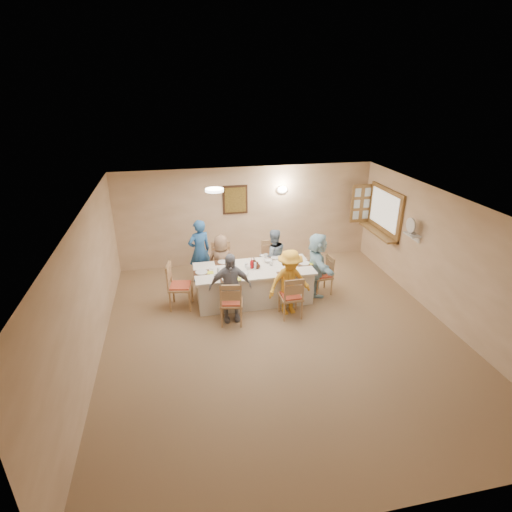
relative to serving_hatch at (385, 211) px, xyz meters
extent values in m
plane|color=#9F7858|center=(-3.21, -2.40, -1.50)|extent=(7.00, 7.00, 0.00)
plane|color=tan|center=(-3.21, 1.10, -0.25)|extent=(6.50, 0.00, 6.50)
plane|color=tan|center=(-3.21, -5.90, -0.25)|extent=(6.50, 0.00, 6.50)
plane|color=tan|center=(-6.46, -2.40, -0.25)|extent=(0.00, 7.00, 7.00)
plane|color=tan|center=(0.04, -2.40, -0.25)|extent=(0.00, 7.00, 7.00)
plane|color=white|center=(-3.21, -2.40, 1.00)|extent=(7.00, 7.00, 0.00)
cube|color=#311C11|center=(-3.51, 1.07, 0.20)|extent=(0.62, 0.04, 0.72)
cube|color=black|center=(-3.51, 1.05, 0.20)|extent=(0.52, 0.02, 0.62)
ellipsoid|color=white|center=(-2.31, 1.04, 0.40)|extent=(0.26, 0.09, 0.18)
cylinder|color=white|center=(-4.21, -0.90, 0.97)|extent=(0.36, 0.36, 0.05)
cube|color=olive|center=(0.00, 0.00, 0.00)|extent=(0.06, 1.50, 1.15)
cube|color=olive|center=(-0.12, 0.00, -0.53)|extent=(0.30, 1.50, 0.05)
cube|color=olive|center=(-0.26, 0.76, 0.00)|extent=(0.55, 0.04, 1.00)
cube|color=white|center=(-0.08, -1.35, -0.10)|extent=(0.22, 0.36, 0.03)
cube|color=silver|center=(-3.46, -0.96, -1.12)|extent=(2.51, 1.06, 0.76)
imported|color=#7E5F46|center=(-4.06, -0.28, -0.86)|extent=(0.79, 0.66, 1.29)
imported|color=#7589A0|center=(-2.86, -0.28, -0.83)|extent=(0.73, 0.61, 1.34)
imported|color=gray|center=(-4.06, -1.64, -0.79)|extent=(0.86, 0.40, 1.43)
imported|color=yellow|center=(-2.86, -1.64, -0.80)|extent=(1.06, 0.80, 1.39)
imported|color=#BBEAF9|center=(-2.04, -0.96, -0.78)|extent=(1.41, 0.66, 1.43)
imported|color=#2B61A5|center=(-4.51, 0.19, -0.74)|extent=(0.80, 0.74, 1.53)
cube|color=#472B19|center=(-4.06, -1.38, -0.74)|extent=(0.34, 0.25, 0.01)
cylinder|color=white|center=(-4.06, -1.38, -0.73)|extent=(0.25, 0.25, 0.02)
cube|color=yellow|center=(-3.88, -1.43, -0.73)|extent=(0.14, 0.14, 0.01)
cube|color=#472B19|center=(-2.86, -1.38, -0.74)|extent=(0.35, 0.26, 0.01)
cylinder|color=white|center=(-2.86, -1.38, -0.73)|extent=(0.25, 0.25, 0.02)
cube|color=yellow|center=(-2.68, -1.43, -0.73)|extent=(0.14, 0.14, 0.01)
cube|color=#472B19|center=(-4.06, -0.54, -0.74)|extent=(0.36, 0.27, 0.01)
cylinder|color=white|center=(-4.06, -0.54, -0.73)|extent=(0.22, 0.22, 0.01)
cube|color=yellow|center=(-3.88, -0.59, -0.73)|extent=(0.14, 0.14, 0.01)
cube|color=#472B19|center=(-2.86, -0.54, -0.74)|extent=(0.32, 0.24, 0.01)
cylinder|color=white|center=(-2.86, -0.54, -0.73)|extent=(0.23, 0.23, 0.01)
cube|color=yellow|center=(-2.68, -0.59, -0.73)|extent=(0.14, 0.14, 0.01)
cube|color=#472B19|center=(-4.56, -0.96, -0.74)|extent=(0.33, 0.25, 0.01)
cylinder|color=white|center=(-4.56, -0.96, -0.73)|extent=(0.25, 0.25, 0.02)
cube|color=yellow|center=(-4.38, -1.01, -0.73)|extent=(0.13, 0.13, 0.01)
cube|color=#472B19|center=(-2.34, -0.96, -0.74)|extent=(0.36, 0.26, 0.01)
cylinder|color=white|center=(-2.34, -0.96, -0.73)|extent=(0.24, 0.24, 0.02)
cube|color=yellow|center=(-2.16, -1.01, -0.73)|extent=(0.14, 0.14, 0.01)
imported|color=white|center=(-4.28, -1.30, -0.70)|extent=(0.12, 0.12, 0.09)
imported|color=white|center=(-3.07, -0.48, -0.70)|extent=(0.11, 0.11, 0.09)
imported|color=white|center=(-3.72, -1.25, -0.71)|extent=(0.30, 0.30, 0.06)
imported|color=white|center=(-3.08, -0.73, -0.71)|extent=(0.30, 0.30, 0.06)
imported|color=#AF0F13|center=(-3.50, -0.96, -0.63)|extent=(0.15, 0.15, 0.22)
imported|color=#452112|center=(-3.44, -0.92, -0.63)|extent=(0.13, 0.13, 0.22)
imported|color=#452112|center=(-3.38, -1.00, -0.66)|extent=(0.14, 0.14, 0.15)
cylinder|color=silver|center=(-3.61, -0.91, -0.68)|extent=(0.06, 0.06, 0.10)
camera|label=1|loc=(-4.96, -8.47, 2.89)|focal=28.00mm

